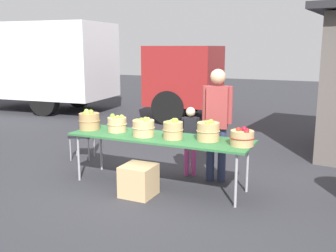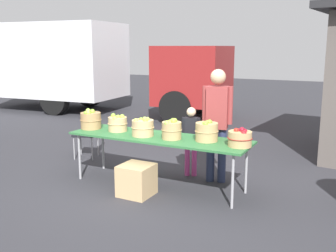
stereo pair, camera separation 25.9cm
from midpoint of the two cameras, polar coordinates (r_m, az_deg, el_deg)
The scene contains 13 objects.
ground_plane at distance 5.88m, azimuth -2.53°, elevation -8.69°, with size 40.00×40.00×0.00m, color #2D2D33.
market_table at distance 5.67m, azimuth -2.59°, elevation -1.90°, with size 2.70×0.76×0.75m.
apple_basket_green_0 at distance 6.27m, azimuth -12.57°, elevation 0.77°, with size 0.34×0.34×0.32m.
apple_basket_green_1 at distance 6.03m, azimuth -8.66°, elevation 0.32°, with size 0.31×0.31×0.27m.
apple_basket_green_2 at distance 5.68m, azimuth -4.90°, elevation -0.22°, with size 0.34×0.34×0.29m.
apple_basket_green_3 at distance 5.49m, azimuth -0.63°, elevation -0.52°, with size 0.29×0.29×0.30m.
apple_basket_green_4 at distance 5.40m, azimuth 4.52°, elevation -0.71°, with size 0.33×0.33×0.30m.
apple_basket_red_0 at distance 5.18m, azimuth 9.37°, elevation -1.67°, with size 0.33×0.33×0.26m.
vendor_adult at distance 5.86m, azimuth 5.91°, elevation 1.40°, with size 0.44×0.29×1.71m.
child_customer at distance 6.16m, azimuth 2.08°, elevation -1.43°, with size 0.28×0.20×1.10m.
box_truck at distance 12.66m, azimuth -14.01°, elevation 8.70°, with size 7.86×2.85×2.75m.
folding_chair at distance 7.31m, azimuth -12.92°, elevation -0.79°, with size 0.51×0.51×0.86m.
produce_crate at distance 5.46m, azimuth -5.68°, elevation -7.91°, with size 0.43×0.43×0.43m, color tan.
Camera 1 is at (2.44, -4.95, 2.02)m, focal length 41.82 mm.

